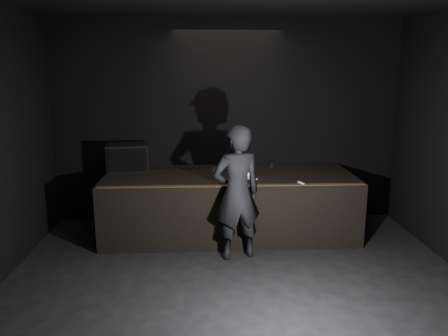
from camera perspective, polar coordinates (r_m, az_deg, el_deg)
name	(u,v)px	position (r m, az deg, el deg)	size (l,w,h in m)	color
ground	(245,327)	(4.90, 2.80, -20.07)	(7.00, 7.00, 0.00)	black
room_walls	(248,137)	(4.17, 3.10, 4.01)	(6.10, 7.10, 3.52)	black
stage_riser	(229,204)	(7.17, 0.68, -4.73)	(4.00, 1.50, 1.00)	black
riser_lip	(232,185)	(6.35, 1.09, -2.30)	(3.92, 0.10, 0.01)	brown
stage_monitor	(128,158)	(7.42, -12.47, 1.33)	(0.73, 0.57, 0.45)	black
cable	(173,168)	(7.47, -6.63, -0.05)	(0.02, 0.02, 0.93)	black
laptop	(246,175)	(6.81, 2.84, -0.87)	(0.33, 0.30, 0.20)	white
beer_can	(215,173)	(6.81, -1.24, -0.60)	(0.07, 0.07, 0.16)	silver
plastic_cup	(272,166)	(7.49, 6.27, 0.30)	(0.08, 0.08, 0.10)	white
wii_remote	(301,183)	(6.56, 10.01, -1.93)	(0.03, 0.14, 0.03)	white
person	(237,193)	(6.13, 1.70, -3.30)	(0.70, 0.46, 1.92)	black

